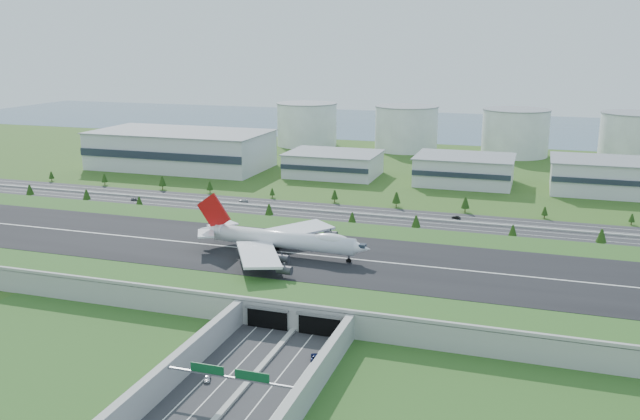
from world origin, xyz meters
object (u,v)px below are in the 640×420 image
(boeing_747, at_px, (282,239))
(car_2, at_px, (315,357))
(car_0, at_px, (207,378))
(car_4, at_px, (135,199))
(fuel_tank_a, at_px, (307,125))
(car_7, at_px, (243,200))
(car_5, at_px, (456,217))

(boeing_747, relative_size, car_2, 13.91)
(boeing_747, relative_size, car_0, 17.46)
(boeing_747, xyz_separation_m, car_4, (-122.44, 89.27, -13.29))
(fuel_tank_a, bearing_deg, car_7, -80.61)
(fuel_tank_a, relative_size, car_5, 11.35)
(boeing_747, height_order, car_2, boeing_747)
(car_0, relative_size, car_4, 0.87)
(car_2, distance_m, car_4, 218.59)
(car_5, bearing_deg, car_0, 9.06)
(boeing_747, bearing_deg, car_0, -79.66)
(car_4, bearing_deg, car_5, -104.86)
(car_5, relative_size, car_7, 0.86)
(boeing_747, relative_size, car_5, 16.13)
(car_5, distance_m, car_7, 116.76)
(boeing_747, height_order, car_7, boeing_747)
(car_7, bearing_deg, car_4, -88.66)
(boeing_747, xyz_separation_m, car_0, (11.09, -83.49, -13.40))
(car_4, relative_size, car_5, 1.06)
(car_0, xyz_separation_m, car_2, (23.13, 20.31, 0.02))
(car_2, bearing_deg, car_7, -76.53)
(fuel_tank_a, bearing_deg, boeing_747, -72.59)
(car_5, xyz_separation_m, car_7, (-116.75, 0.62, 0.02))
(car_4, bearing_deg, car_0, -162.15)
(fuel_tank_a, relative_size, car_0, 12.29)
(boeing_747, distance_m, car_7, 123.72)
(fuel_tank_a, distance_m, car_5, 257.79)
(car_2, xyz_separation_m, car_4, (-156.65, 152.45, 0.09))
(car_0, relative_size, car_2, 0.80)
(fuel_tank_a, distance_m, car_2, 398.91)
(car_2, relative_size, car_4, 1.09)
(car_0, height_order, car_5, car_5)
(boeing_747, xyz_separation_m, car_7, (-63.72, 105.21, -13.35))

